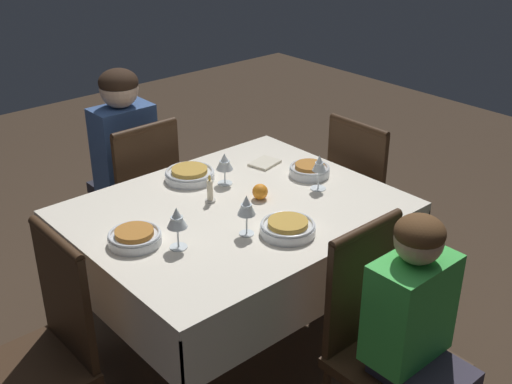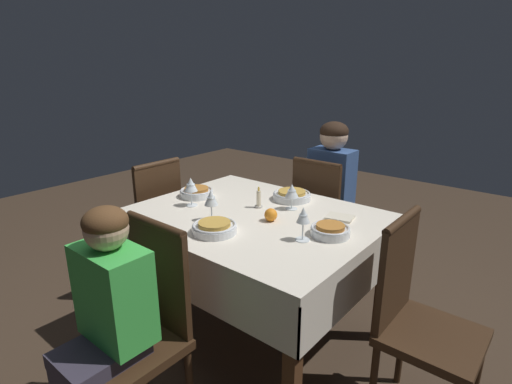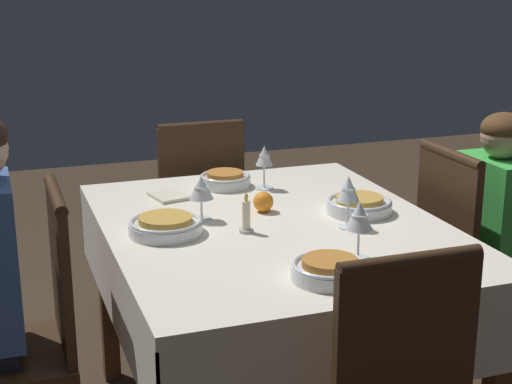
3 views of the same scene
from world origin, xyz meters
name	(u,v)px [view 3 (image 3 of 3)]	position (x,y,z in m)	size (l,w,h in m)	color
dining_table	(273,252)	(0.00, 0.00, 0.67)	(1.30, 1.04, 0.77)	silver
chair_south	(27,332)	(0.01, -0.77, 0.52)	(0.39, 0.39, 0.95)	#382314
chair_north	(469,262)	(-0.04, 0.77, 0.52)	(0.39, 0.39, 0.95)	#382314
chair_west	(196,215)	(-0.90, -0.02, 0.52)	(0.39, 0.39, 0.95)	#382314
person_child_green	(509,241)	(-0.04, 0.93, 0.58)	(0.30, 0.33, 1.06)	#383342
bowl_south	(166,225)	(-0.02, -0.34, 0.79)	(0.22, 0.22, 0.06)	silver
wine_glass_south	(201,189)	(-0.11, -0.20, 0.87)	(0.08, 0.08, 0.15)	white
bowl_north	(359,205)	(-0.01, 0.30, 0.79)	(0.22, 0.22, 0.06)	silver
wine_glass_north	(348,190)	(0.11, 0.20, 0.89)	(0.07, 0.07, 0.17)	white
bowl_west	(225,179)	(-0.46, -0.02, 0.79)	(0.19, 0.19, 0.06)	silver
wine_glass_west	(264,158)	(-0.39, 0.11, 0.88)	(0.07, 0.07, 0.16)	white
bowl_east	(330,269)	(0.47, -0.02, 0.79)	(0.20, 0.20, 0.06)	silver
wine_glass_east	(359,218)	(0.36, 0.11, 0.89)	(0.08, 0.08, 0.17)	white
candle_centerpiece	(246,218)	(0.05, -0.11, 0.81)	(0.05, 0.05, 0.12)	beige
orange_fruit	(263,202)	(-0.13, 0.01, 0.80)	(0.07, 0.07, 0.07)	orange
napkin_red_folded	(168,196)	(-0.39, -0.25, 0.77)	(0.15, 0.13, 0.01)	beige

